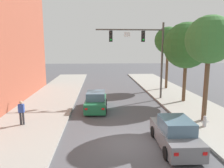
# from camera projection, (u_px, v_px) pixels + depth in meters

# --- Properties ---
(ground_plane) EXTENTS (120.00, 120.00, 0.00)m
(ground_plane) POSITION_uv_depth(u_px,v_px,m) (131.00, 143.00, 11.84)
(ground_plane) COLOR #4C4C51
(sidewalk_left) EXTENTS (5.00, 60.00, 0.15)m
(sidewalk_left) POSITION_uv_depth(u_px,v_px,m) (11.00, 145.00, 11.42)
(sidewalk_left) COLOR #99968E
(sidewalk_left) RESTS_ON ground
(traffic_signal_mast) EXTENTS (6.66, 0.38, 7.50)m
(traffic_signal_mast) POSITION_uv_depth(u_px,v_px,m) (144.00, 47.00, 20.81)
(traffic_signal_mast) COLOR #514C47
(traffic_signal_mast) RESTS_ON sidewalk_right
(car_lead_green) EXTENTS (1.97, 4.30, 1.60)m
(car_lead_green) POSITION_uv_depth(u_px,v_px,m) (96.00, 102.00, 18.06)
(car_lead_green) COLOR #1E663D
(car_lead_green) RESTS_ON ground
(car_following_grey) EXTENTS (1.90, 4.27, 1.60)m
(car_following_grey) POSITION_uv_depth(u_px,v_px,m) (175.00, 134.00, 11.28)
(car_following_grey) COLOR slate
(car_following_grey) RESTS_ON ground
(pedestrian_sidewalk_left_walker) EXTENTS (0.36, 0.22, 1.64)m
(pedestrian_sidewalk_left_walker) POSITION_uv_depth(u_px,v_px,m) (21.00, 111.00, 14.12)
(pedestrian_sidewalk_left_walker) COLOR #333338
(pedestrian_sidewalk_left_walker) RESTS_ON sidewalk_left
(fire_hydrant) EXTENTS (0.48, 0.24, 0.72)m
(fire_hydrant) POSITION_uv_depth(u_px,v_px,m) (205.00, 121.00, 13.91)
(fire_hydrant) COLOR #B2B2B7
(fire_hydrant) RESTS_ON sidewalk_right
(street_tree_nearest) EXTENTS (3.23, 3.23, 7.24)m
(street_tree_nearest) POSITION_uv_depth(u_px,v_px,m) (209.00, 40.00, 14.24)
(street_tree_nearest) COLOR brown
(street_tree_nearest) RESTS_ON sidewalk_right
(street_tree_second) EXTENTS (4.27, 4.27, 7.43)m
(street_tree_second) POSITION_uv_depth(u_px,v_px,m) (187.00, 46.00, 19.75)
(street_tree_second) COLOR brown
(street_tree_second) RESTS_ON sidewalk_right
(street_tree_third) EXTENTS (3.29, 3.29, 7.64)m
(street_tree_third) POSITION_uv_depth(u_px,v_px,m) (168.00, 41.00, 26.16)
(street_tree_third) COLOR brown
(street_tree_third) RESTS_ON sidewalk_right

